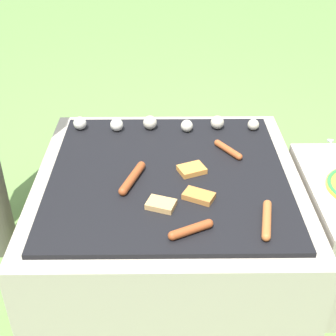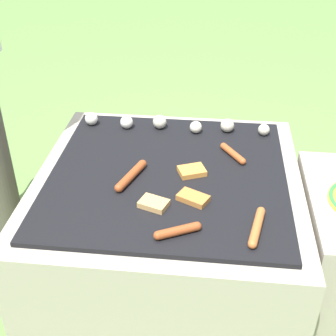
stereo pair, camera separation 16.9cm
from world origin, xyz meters
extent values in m
plane|color=#608442|center=(0.00, 0.00, 0.00)|extent=(14.00, 14.00, 0.00)
cube|color=#A89E8C|center=(0.00, 0.00, 0.20)|extent=(0.97, 0.97, 0.41)
cube|color=black|center=(0.00, 0.00, 0.42)|extent=(0.85, 0.85, 0.02)
cylinder|color=#B7602D|center=(0.31, -0.29, 0.44)|extent=(0.06, 0.17, 0.03)
sphere|color=#B7602D|center=(0.29, -0.37, 0.44)|extent=(0.03, 0.03, 0.03)
sphere|color=#B7602D|center=(0.32, -0.21, 0.44)|extent=(0.03, 0.03, 0.03)
cylinder|color=#93421E|center=(-0.13, -0.06, 0.44)|extent=(0.09, 0.17, 0.03)
sphere|color=#93421E|center=(-0.15, -0.14, 0.44)|extent=(0.03, 0.03, 0.03)
sphere|color=#93421E|center=(-0.10, 0.03, 0.44)|extent=(0.03, 0.03, 0.03)
cylinder|color=#93421E|center=(0.07, -0.33, 0.44)|extent=(0.13, 0.08, 0.03)
sphere|color=#93421E|center=(0.12, -0.31, 0.44)|extent=(0.03, 0.03, 0.03)
sphere|color=#93421E|center=(0.01, -0.36, 0.44)|extent=(0.03, 0.03, 0.03)
cylinder|color=#A34C23|center=(0.24, 0.14, 0.44)|extent=(0.09, 0.12, 0.03)
sphere|color=#A34C23|center=(0.27, 0.09, 0.44)|extent=(0.03, 0.03, 0.03)
sphere|color=#A34C23|center=(0.20, 0.19, 0.44)|extent=(0.03, 0.03, 0.03)
cube|color=#D18438|center=(0.09, 0.01, 0.44)|extent=(0.11, 0.10, 0.02)
cube|color=tan|center=(-0.02, -0.20, 0.44)|extent=(0.11, 0.09, 0.02)
cube|color=#B27033|center=(0.10, -0.16, 0.44)|extent=(0.12, 0.10, 0.02)
sphere|color=silver|center=(-0.37, 0.34, 0.45)|extent=(0.06, 0.06, 0.06)
sphere|color=silver|center=(-0.21, 0.33, 0.45)|extent=(0.05, 0.05, 0.05)
sphere|color=beige|center=(-0.07, 0.34, 0.46)|extent=(0.06, 0.06, 0.06)
sphere|color=beige|center=(0.08, 0.32, 0.45)|extent=(0.05, 0.05, 0.05)
sphere|color=beige|center=(0.21, 0.34, 0.46)|extent=(0.06, 0.06, 0.06)
sphere|color=beige|center=(0.36, 0.33, 0.45)|extent=(0.05, 0.05, 0.05)
camera|label=1|loc=(-0.01, -1.42, 1.37)|focal=50.00mm
camera|label=2|loc=(0.15, -1.41, 1.37)|focal=50.00mm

